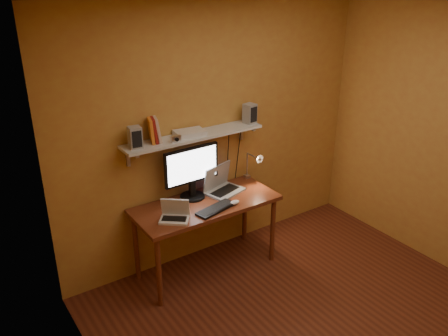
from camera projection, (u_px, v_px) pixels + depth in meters
room at (336, 192)px, 3.47m from camera, size 3.44×3.24×2.64m
desk at (206, 210)px, 4.53m from camera, size 1.40×0.60×0.75m
wall_shelf at (194, 136)px, 4.39m from camera, size 1.40×0.25×0.21m
monitor at (192, 170)px, 4.48m from camera, size 0.57×0.25×0.52m
laptop at (221, 185)px, 4.69m from camera, size 0.42×0.35×0.27m
netbook at (175, 214)px, 4.18m from camera, size 0.31×0.30×0.19m
keyboard at (216, 209)px, 4.36m from camera, size 0.43×0.22×0.02m
mouse at (235, 202)px, 4.46m from camera, size 0.11×0.08×0.04m
desk_lamp at (254, 163)px, 4.84m from camera, size 0.09×0.23×0.38m
speaker_left at (135, 137)px, 4.05m from camera, size 0.12×0.12×0.19m
speaker_right at (250, 113)px, 4.67m from camera, size 0.12×0.12×0.19m
books at (154, 130)px, 4.17m from camera, size 0.15×0.16×0.22m
shelf_camera at (176, 139)px, 4.20m from camera, size 0.10×0.05×0.06m
router at (190, 133)px, 4.37m from camera, size 0.30×0.22×0.05m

